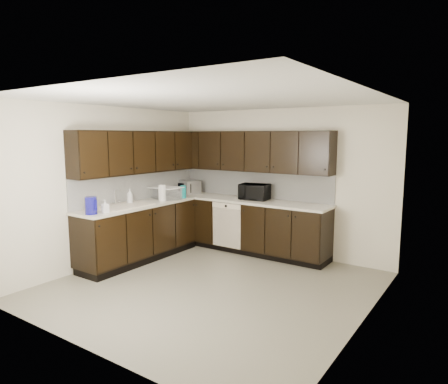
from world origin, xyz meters
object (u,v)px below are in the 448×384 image
object	(u,v)px
sink	(124,210)
storage_bin	(166,193)
blue_pitcher	(91,206)
toaster_oven	(190,187)
microwave	(254,192)

from	to	relation	value
sink	storage_bin	size ratio (longest dim) A/B	1.62
sink	blue_pitcher	bearing A→B (deg)	-82.34
toaster_oven	blue_pitcher	world-z (taller)	toaster_oven
sink	blue_pitcher	distance (m)	0.72
microwave	toaster_oven	size ratio (longest dim) A/B	1.23
toaster_oven	sink	bearing A→B (deg)	-62.91
microwave	blue_pitcher	world-z (taller)	microwave
microwave	blue_pitcher	size ratio (longest dim) A/B	1.97
microwave	blue_pitcher	bearing A→B (deg)	-126.09
sink	blue_pitcher	size ratio (longest dim) A/B	3.29
microwave	storage_bin	bearing A→B (deg)	-159.11
storage_bin	blue_pitcher	xyz separation A→B (m)	(0.10, -1.66, 0.03)
toaster_oven	blue_pitcher	bearing A→B (deg)	-61.37
microwave	storage_bin	xyz separation A→B (m)	(-1.35, -0.78, -0.04)
sink	storage_bin	xyz separation A→B (m)	(-0.01, 0.97, 0.16)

